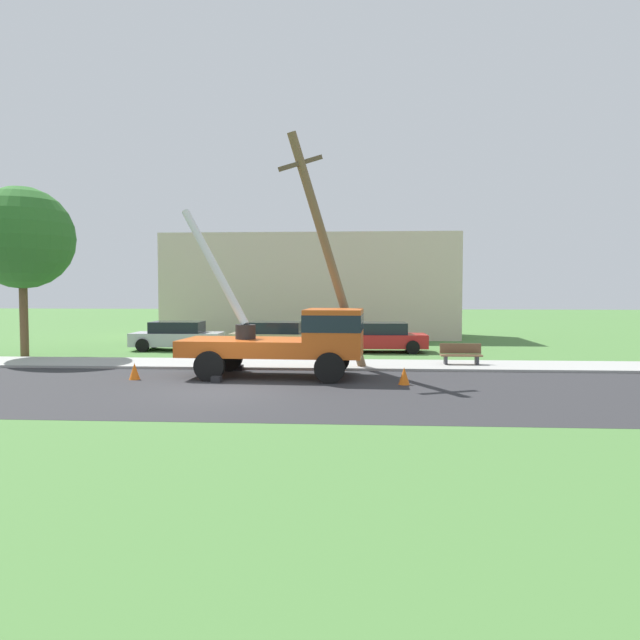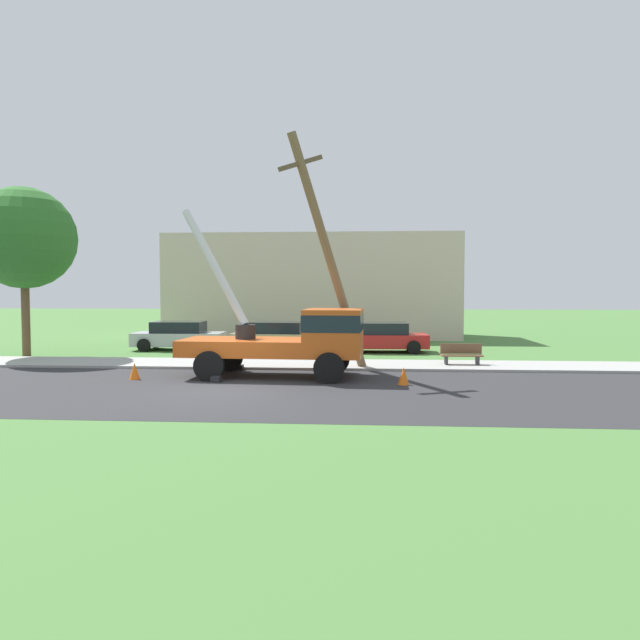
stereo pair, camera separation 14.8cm
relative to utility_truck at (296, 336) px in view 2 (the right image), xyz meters
name	(u,v)px [view 2 (the right image)]	position (x,y,z in m)	size (l,w,h in m)	color
ground_plane	(279,349)	(-1.92, 9.32, -1.41)	(120.00, 120.00, 0.00)	#477538
road_asphalt	(223,389)	(-1.92, -2.68, -1.40)	(80.00, 8.60, 0.01)	#2B2B2D
sidewalk_strip	(257,364)	(-1.92, 3.04, -1.36)	(80.00, 2.83, 0.10)	#9E9E99
utility_truck	(296,336)	(0.00, 0.00, 0.00)	(6.75, 3.21, 5.98)	#C65119
leaning_utility_pole	(328,252)	(0.99, 1.36, 2.97)	(3.17, 2.42, 8.56)	brown
traffic_cone_ahead	(404,376)	(3.57, -1.39, -1.13)	(0.36, 0.36, 0.56)	orange
traffic_cone_behind	(135,371)	(-5.36, -0.91, -1.13)	(0.36, 0.36, 0.56)	orange
parked_sedan_silver	(179,336)	(-6.85, 8.52, -0.70)	(4.45, 2.10, 1.42)	#B7B7BF
parked_sedan_tan	(277,336)	(-1.90, 8.52, -0.70)	(4.48, 2.15, 1.42)	tan
parked_sedan_red	(381,337)	(3.18, 8.27, -0.70)	(4.46, 2.11, 1.42)	#B21E1E
park_bench	(461,355)	(6.12, 3.11, -0.95)	(1.60, 0.45, 0.90)	brown
roadside_tree_near	(24,238)	(-12.85, 5.33, 3.89)	(4.54, 4.54, 7.59)	brown
lowrise_building_backdrop	(314,287)	(-0.85, 17.42, 1.79)	(18.00, 6.00, 6.40)	beige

